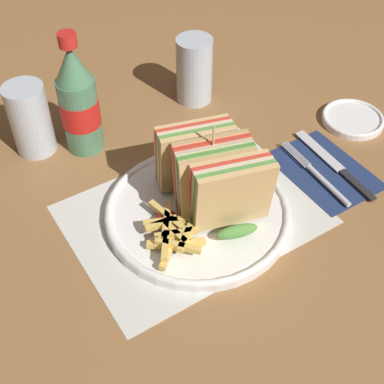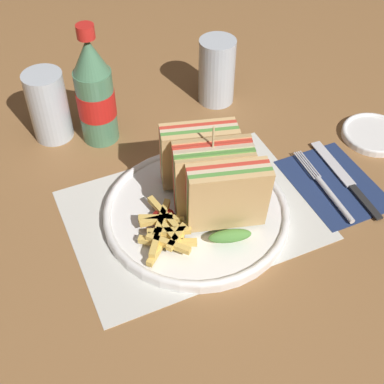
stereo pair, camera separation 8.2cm
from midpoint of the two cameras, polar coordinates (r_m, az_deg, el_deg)
The scene contains 13 objects.
ground_plane at distance 0.84m, azimuth -2.76°, elevation -3.00°, with size 4.00×4.00×0.00m, color olive.
placemat at distance 0.84m, azimuth -2.68°, elevation -2.53°, with size 0.38×0.28×0.00m.
plate_main at distance 0.83m, azimuth -2.09°, elevation -2.42°, with size 0.29×0.29×0.02m.
club_sandwich at distance 0.79m, azimuth -0.72°, elevation 1.57°, with size 0.13×0.19×0.15m.
fries_pile at distance 0.78m, azimuth -5.18°, elevation -4.69°, with size 0.08×0.12×0.02m.
ketchup_blob at distance 0.80m, azimuth -5.68°, elevation -3.01°, with size 0.04×0.03×0.01m.
napkin at distance 0.93m, azimuth 11.46°, elevation 2.18°, with size 0.13×0.18×0.00m.
fork at distance 0.90m, azimuth 11.11°, elevation 1.32°, with size 0.02×0.18×0.01m.
knife at distance 0.94m, azimuth 12.62°, elevation 2.75°, with size 0.03×0.20×0.00m.
coke_bottle_near at distance 0.93m, azimuth -14.52°, elevation 9.17°, with size 0.07×0.07×0.22m.
glass_near at distance 1.05m, azimuth -2.05°, elevation 12.40°, with size 0.07×0.07×0.13m.
glass_far at distance 0.98m, azimuth -19.14°, elevation 6.86°, with size 0.07×0.07×0.13m.
side_saucer at distance 1.05m, azimuth 14.63°, elevation 7.47°, with size 0.12×0.12×0.01m.
Camera 1 is at (-0.30, -0.47, 0.62)m, focal length 50.00 mm.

